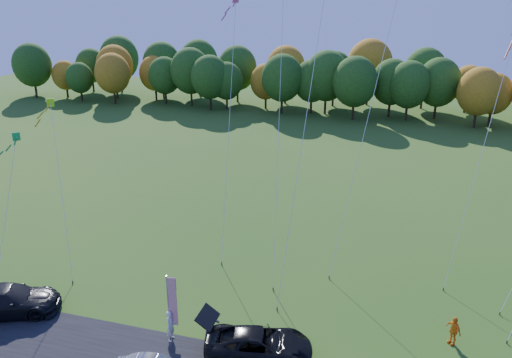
# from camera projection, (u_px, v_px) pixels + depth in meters

# --- Properties ---
(ground) EXTENTS (160.00, 160.00, 0.00)m
(ground) POSITION_uv_depth(u_px,v_px,m) (226.00, 332.00, 27.92)
(ground) COLOR #254F14
(tree_line) EXTENTS (116.00, 12.00, 10.00)m
(tree_line) POSITION_uv_depth(u_px,v_px,m) (343.00, 115.00, 77.42)
(tree_line) COLOR #1E4711
(tree_line) RESTS_ON ground
(black_suv) EXTENTS (5.99, 3.72, 1.55)m
(black_suv) POSITION_uv_depth(u_px,v_px,m) (259.00, 345.00, 25.74)
(black_suv) COLOR black
(black_suv) RESTS_ON ground
(dark_truck_a) EXTENTS (6.44, 4.55, 1.73)m
(dark_truck_a) POSITION_uv_depth(u_px,v_px,m) (7.00, 300.00, 29.32)
(dark_truck_a) COLOR black
(dark_truck_a) RESTS_ON ground
(person_tailgate_a) EXTENTS (0.47, 0.68, 1.80)m
(person_tailgate_a) POSITION_uv_depth(u_px,v_px,m) (171.00, 326.00, 27.00)
(person_tailgate_a) COLOR silver
(person_tailgate_a) RESTS_ON ground
(person_tailgate_b) EXTENTS (1.16, 1.18, 1.92)m
(person_tailgate_b) POSITION_uv_depth(u_px,v_px,m) (212.00, 325.00, 26.93)
(person_tailgate_b) COLOR gray
(person_tailgate_b) RESTS_ON ground
(person_east) EXTENTS (0.95, 1.01, 1.68)m
(person_east) POSITION_uv_depth(u_px,v_px,m) (453.00, 330.00, 26.73)
(person_east) COLOR orange
(person_east) RESTS_ON ground
(feather_flag) EXTENTS (0.52, 0.14, 3.92)m
(feather_flag) POSITION_uv_depth(u_px,v_px,m) (171.00, 301.00, 26.60)
(feather_flag) COLOR #999999
(feather_flag) RESTS_ON ground
(kite_delta_blue) EXTENTS (3.46, 10.99, 31.69)m
(kite_delta_blue) POSITION_uv_depth(u_px,v_px,m) (282.00, 26.00, 31.09)
(kite_delta_blue) COLOR #4C3F33
(kite_delta_blue) RESTS_ON ground
(kite_parafoil_orange) EXTENTS (6.18, 11.47, 30.57)m
(kite_parafoil_orange) POSITION_uv_depth(u_px,v_px,m) (388.00, 37.00, 32.18)
(kite_parafoil_orange) COLOR #4C3F33
(kite_parafoil_orange) RESTS_ON ground
(kite_delta_red) EXTENTS (2.91, 8.84, 24.57)m
(kite_delta_red) POSITION_uv_depth(u_px,v_px,m) (310.00, 92.00, 28.98)
(kite_delta_red) COLOR #4C3F33
(kite_delta_red) RESTS_ON ground
(kite_diamond_yellow) EXTENTS (5.33, 6.87, 11.05)m
(kite_diamond_yellow) POSITION_uv_depth(u_px,v_px,m) (61.00, 187.00, 34.20)
(kite_diamond_yellow) COLOR #4C3F33
(kite_diamond_yellow) RESTS_ON ground
(kite_diamond_green) EXTENTS (1.61, 5.52, 9.19)m
(kite_diamond_green) POSITION_uv_depth(u_px,v_px,m) (7.00, 205.00, 33.43)
(kite_diamond_green) COLOR #4C3F33
(kite_diamond_green) RESTS_ON ground
(kite_diamond_white) EXTENTS (3.51, 7.05, 16.49)m
(kite_diamond_white) POSITION_uv_depth(u_px,v_px,m) (480.00, 159.00, 31.54)
(kite_diamond_white) COLOR #4C3F33
(kite_diamond_white) RESTS_ON ground
(kite_diamond_pink) EXTENTS (1.67, 7.88, 18.08)m
(kite_diamond_pink) POSITION_uv_depth(u_px,v_px,m) (229.00, 127.00, 35.22)
(kite_diamond_pink) COLOR #4C3F33
(kite_diamond_pink) RESTS_ON ground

